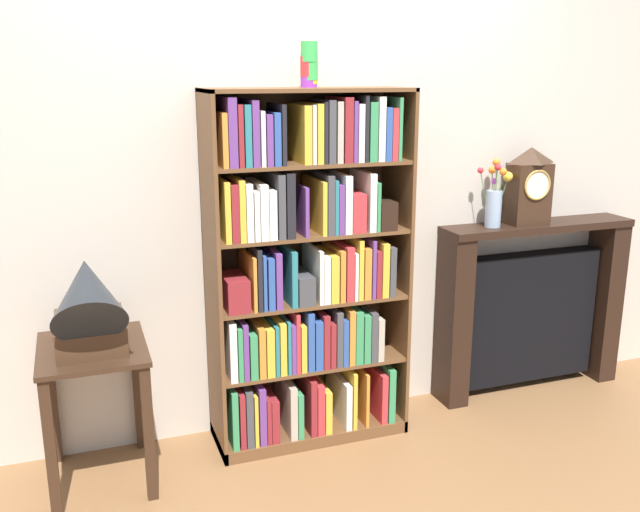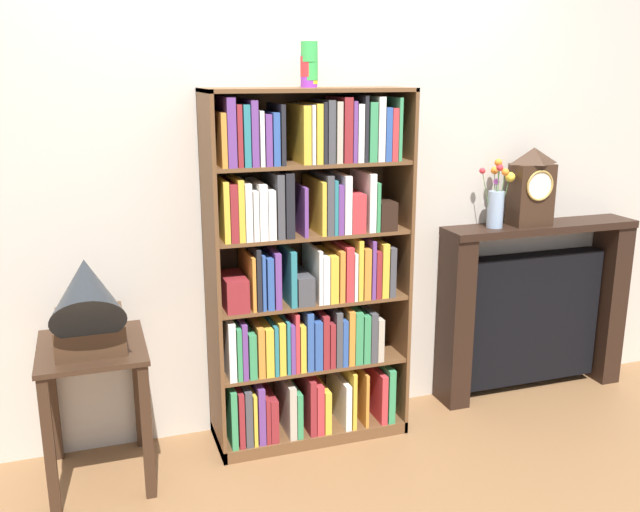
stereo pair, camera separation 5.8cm
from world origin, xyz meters
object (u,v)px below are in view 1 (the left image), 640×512
Objects in this scene: mantel_clock at (529,186)px; cup_stack at (309,65)px; side_table_left at (95,382)px; gramophone at (88,305)px; bookshelf at (305,276)px; fireplace_mantel at (529,308)px; flower_vase at (495,200)px.

cup_stack is at bearing -178.23° from mantel_clock.
gramophone is (0.00, -0.08, 0.38)m from side_table_left.
side_table_left is at bearing -175.94° from bookshelf.
side_table_left is at bearing -175.94° from fireplace_mantel.
mantel_clock is at bearing -1.07° from flower_vase.
cup_stack reaches higher than bookshelf.
bookshelf is 3.32× the size of gramophone.
mantel_clock is (1.30, 0.08, 0.36)m from bookshelf.
mantel_clock is at bearing 5.67° from gramophone.
side_table_left is 0.39m from gramophone.
fireplace_mantel is (1.35, 0.06, -1.33)m from cup_stack.
side_table_left is 1.53× the size of mantel_clock.
cup_stack is 1.26m from flower_vase.
side_table_left is at bearing -176.33° from mantel_clock.
bookshelf is 8.53× the size of cup_stack.
bookshelf is 0.98m from cup_stack.
side_table_left is (-1.00, -0.07, -0.36)m from bookshelf.
gramophone is 2.42m from fireplace_mantel.
cup_stack reaches higher than fireplace_mantel.
flower_vase reaches higher than gramophone.
fireplace_mantel is (2.38, 0.25, -0.37)m from gramophone.
bookshelf is 1.13m from flower_vase.
side_table_left is at bearing 90.00° from gramophone.
fireplace_mantel is 2.71× the size of mantel_clock.
flower_vase is (2.09, 0.23, 0.27)m from gramophone.
bookshelf reaches higher than gramophone.
fireplace_mantel is at bearing 3.50° from flower_vase.
mantel_clock reaches higher than fireplace_mantel.
mantel_clock is at bearing 3.36° from bookshelf.
mantel_clock is 1.14× the size of flower_vase.
flower_vase is at bearing 2.33° from cup_stack.
cup_stack is 0.31× the size of side_table_left.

